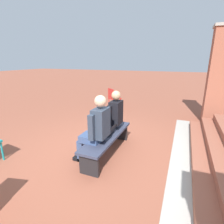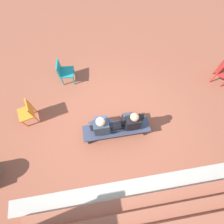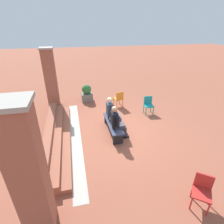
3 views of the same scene
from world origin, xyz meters
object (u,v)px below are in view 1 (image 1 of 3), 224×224
at_px(person_student, 112,117).
at_px(plastic_chair_foreground, 113,97).
at_px(bench, 107,139).
at_px(laptop, 108,132).
at_px(person_adult, 96,128).

distance_m(person_student, plastic_chair_foreground, 3.40).
bearing_deg(person_student, bench, 9.56).
relative_size(laptop, plastic_chair_foreground, 0.38).
bearing_deg(laptop, person_student, -167.89).
bearing_deg(plastic_chair_foreground, person_student, 21.53).
height_order(bench, plastic_chair_foreground, plastic_chair_foreground).
height_order(bench, laptop, laptop).
bearing_deg(person_student, plastic_chair_foreground, -158.47).
bearing_deg(plastic_chair_foreground, person_adult, 17.51).
height_order(bench, person_adult, person_adult).
height_order(person_student, person_adult, person_adult).
xyz_separation_m(bench, plastic_chair_foreground, (-3.55, -1.31, 0.13)).
xyz_separation_m(bench, laptop, (-0.03, 0.01, 0.15)).
distance_m(bench, plastic_chair_foreground, 3.78).
relative_size(person_student, laptop, 4.16).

